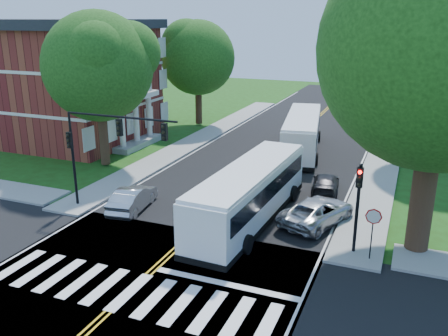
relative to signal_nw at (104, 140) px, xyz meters
The scene contains 24 objects.
ground 9.74m from the signal_nw, 47.67° to the right, with size 140.00×140.00×0.00m, color #204210.
road 13.69m from the signal_nw, 63.16° to the left, with size 14.00×96.00×0.01m, color black.
cross_road 9.73m from the signal_nw, 47.67° to the right, with size 60.00×12.00×0.01m, color black.
center_line 17.20m from the signal_nw, 69.39° to the left, with size 0.36×70.00×0.01m, color gold.
edge_line_w 16.20m from the signal_nw, 93.47° to the left, with size 0.12×70.00×0.01m, color silver.
edge_line_e 20.54m from the signal_nw, 50.90° to the left, with size 0.12×70.00×0.01m, color silver.
crosswalk 10.07m from the signal_nw, 49.80° to the right, with size 12.60×3.00×0.01m, color silver.
stop_bar 11.40m from the signal_nw, 27.30° to the right, with size 6.60×0.40×0.01m, color silver.
sidewalk_nw 19.22m from the signal_nw, 97.50° to the left, with size 2.60×40.00×0.15m, color gray.
sidewalk_ne 23.75m from the signal_nw, 52.69° to the left, with size 2.60×40.00×0.15m, color gray.
tree_ne_big 17.72m from the signal_nw, ahead, with size 10.80×10.80×14.91m.
tree_west_near 9.96m from the signal_nw, 126.70° to the left, with size 8.00×8.00×11.40m.
tree_west_far 24.27m from the signal_nw, 102.31° to the left, with size 7.60×7.60×10.67m.
tree_east_mid 24.94m from the signal_nw, 45.36° to the left, with size 8.40×8.40×11.93m.
tree_east_far 38.34m from the signal_nw, 61.33° to the left, with size 7.20×7.20×10.34m.
brick_building 21.08m from the signal_nw, 139.86° to the left, with size 20.00×13.00×10.80m.
signal_nw is the anchor object (origin of this frame).
signal_ne 14.13m from the signal_nw, ahead, with size 0.30×0.46×4.40m.
stop_sign 15.05m from the signal_nw, ahead, with size 0.76×0.08×2.53m.
bus_lead 8.74m from the signal_nw, 13.00° to the left, with size 3.36×12.30×3.15m.
bus_follow 18.94m from the signal_nw, 66.54° to the left, with size 4.67×12.43×3.15m.
hatchback 3.91m from the signal_nw, 32.66° to the left, with size 1.51×4.32×1.42m, color #B4B6BB.
suv 12.60m from the signal_nw, 14.12° to the left, with size 2.38×5.16×1.43m, color #B3B5BA.
dark_sedan 14.33m from the signal_nw, 36.00° to the left, with size 1.68×4.14×1.20m, color black.
Camera 1 is at (10.16, -15.00, 10.94)m, focal length 38.00 mm.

